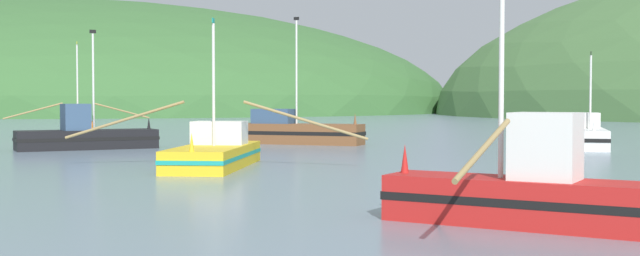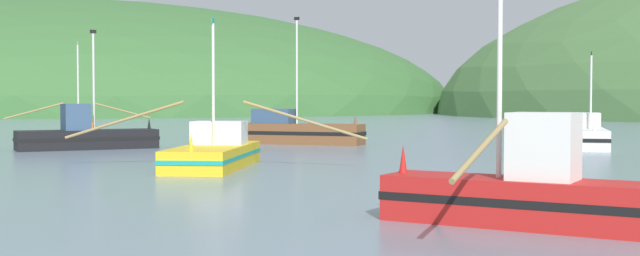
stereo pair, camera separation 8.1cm
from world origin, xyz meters
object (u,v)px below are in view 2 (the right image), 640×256
at_px(fishing_boat_yellow, 214,153).
at_px(fishing_boat_black, 86,136).
at_px(fishing_boat_red, 520,191).
at_px(fishing_boat_white, 590,136).
at_px(fishing_boat_brown, 288,131).
at_px(fishing_boat_orange, 79,127).

bearing_deg(fishing_boat_yellow, fishing_boat_black, -137.46).
bearing_deg(fishing_boat_red, fishing_boat_black, -26.76).
bearing_deg(fishing_boat_white, fishing_boat_black, -71.98).
xyz_separation_m(fishing_boat_yellow, fishing_boat_brown, (-1.04, 17.18, 0.19)).
bearing_deg(fishing_boat_yellow, fishing_boat_red, 35.87).
distance_m(fishing_boat_white, fishing_boat_orange, 36.53).
bearing_deg(fishing_boat_brown, fishing_boat_black, -134.87).
bearing_deg(fishing_boat_orange, fishing_boat_brown, 43.68).
relative_size(fishing_boat_yellow, fishing_boat_orange, 1.36).
bearing_deg(fishing_boat_brown, fishing_boat_red, -58.14).
relative_size(fishing_boat_black, fishing_boat_red, 0.96).
relative_size(fishing_boat_black, fishing_boat_yellow, 0.58).
xyz_separation_m(fishing_boat_orange, fishing_boat_brown, (17.73, -6.05, 0.05)).
xyz_separation_m(fishing_boat_black, fishing_boat_red, (22.87, -23.07, 0.02)).
bearing_deg(fishing_boat_yellow, fishing_boat_brown, 177.63).
height_order(fishing_boat_black, fishing_boat_red, fishing_boat_black).
distance_m(fishing_boat_yellow, fishing_boat_white, 24.11).
bearing_deg(fishing_boat_red, fishing_boat_brown, -48.63).
bearing_deg(fishing_boat_white, fishing_boat_brown, -86.87).
distance_m(fishing_boat_black, fishing_boat_yellow, 14.82).
bearing_deg(fishing_boat_white, fishing_boat_red, -6.17).
relative_size(fishing_boat_white, fishing_boat_orange, 0.84).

